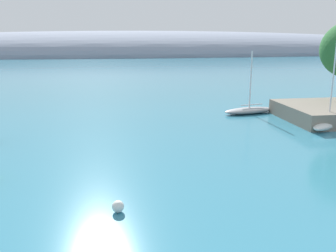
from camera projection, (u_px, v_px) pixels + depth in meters
The scene contains 4 objects.
distant_ridge at pixel (140, 54), 201.21m from camera, with size 393.53×79.76×24.33m, color gray.
sailboat_grey_near_shore at pixel (249, 110), 47.48m from camera, with size 7.28×3.66×7.88m.
sailboat_white_mid_mooring at pixel (328, 122), 40.05m from camera, with size 6.92×6.27×10.64m.
mooring_buoy_white at pixel (118, 206), 20.90m from camera, with size 0.69×0.69×0.69m, color silver.
Camera 1 is at (-2.84, -1.58, 9.72)m, focal length 39.69 mm.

